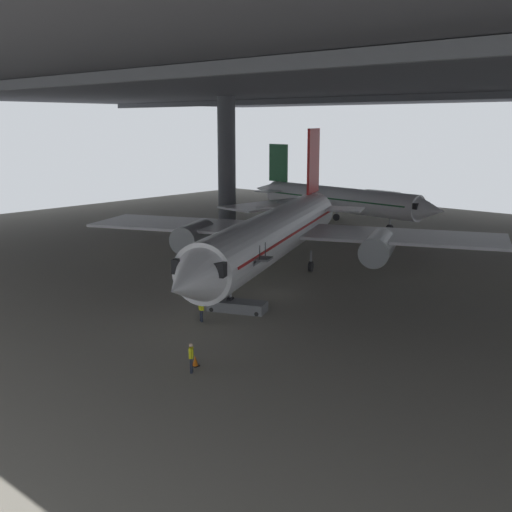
{
  "coord_description": "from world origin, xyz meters",
  "views": [
    {
      "loc": [
        30.2,
        -34.28,
        12.58
      ],
      "look_at": [
        -0.95,
        0.64,
        2.64
      ],
      "focal_mm": 44.13,
      "sensor_mm": 36.0,
      "label": 1
    }
  ],
  "objects_px": {
    "boarding_stairs": "(238,301)",
    "traffic_cone_orange": "(195,361)",
    "airplane_distant": "(336,199)",
    "crew_worker_near_nose": "(191,356)",
    "airplane_main": "(275,234)",
    "crew_worker_by_stairs": "(201,309)"
  },
  "relations": [
    {
      "from": "crew_worker_near_nose",
      "to": "crew_worker_by_stairs",
      "type": "distance_m",
      "value": 8.45
    },
    {
      "from": "boarding_stairs",
      "to": "crew_worker_by_stairs",
      "type": "distance_m",
      "value": 3.28
    },
    {
      "from": "boarding_stairs",
      "to": "traffic_cone_orange",
      "type": "distance_m",
      "value": 10.12
    },
    {
      "from": "boarding_stairs",
      "to": "crew_worker_by_stairs",
      "type": "bearing_deg",
      "value": -93.23
    },
    {
      "from": "crew_worker_by_stairs",
      "to": "traffic_cone_orange",
      "type": "height_order",
      "value": "crew_worker_by_stairs"
    },
    {
      "from": "airplane_main",
      "to": "crew_worker_by_stairs",
      "type": "xyz_separation_m",
      "value": [
        4.63,
        -12.85,
        -2.68
      ]
    },
    {
      "from": "crew_worker_near_nose",
      "to": "traffic_cone_orange",
      "type": "height_order",
      "value": "crew_worker_near_nose"
    },
    {
      "from": "boarding_stairs",
      "to": "airplane_distant",
      "type": "distance_m",
      "value": 39.51
    },
    {
      "from": "boarding_stairs",
      "to": "airplane_distant",
      "type": "relative_size",
      "value": 0.16
    },
    {
      "from": "boarding_stairs",
      "to": "crew_worker_near_nose",
      "type": "xyz_separation_m",
      "value": [
        5.59,
        -9.44,
        0.16
      ]
    },
    {
      "from": "traffic_cone_orange",
      "to": "boarding_stairs",
      "type": "bearing_deg",
      "value": 120.33
    },
    {
      "from": "airplane_distant",
      "to": "traffic_cone_orange",
      "type": "bearing_deg",
      "value": -63.82
    },
    {
      "from": "crew_worker_near_nose",
      "to": "traffic_cone_orange",
      "type": "relative_size",
      "value": 2.65
    },
    {
      "from": "airplane_distant",
      "to": "crew_worker_near_nose",
      "type": "bearing_deg",
      "value": -63.68
    },
    {
      "from": "crew_worker_near_nose",
      "to": "crew_worker_by_stairs",
      "type": "xyz_separation_m",
      "value": [
        -5.77,
        6.17,
        -0.02
      ]
    },
    {
      "from": "traffic_cone_orange",
      "to": "airplane_distant",
      "type": "bearing_deg",
      "value": 116.18
    },
    {
      "from": "airplane_main",
      "to": "airplane_distant",
      "type": "xyz_separation_m",
      "value": [
        -11.92,
        26.13,
        -0.43
      ]
    },
    {
      "from": "airplane_main",
      "to": "crew_worker_near_nose",
      "type": "xyz_separation_m",
      "value": [
        10.41,
        -19.01,
        -2.65
      ]
    },
    {
      "from": "airplane_main",
      "to": "crew_worker_near_nose",
      "type": "distance_m",
      "value": 21.84
    },
    {
      "from": "boarding_stairs",
      "to": "traffic_cone_orange",
      "type": "bearing_deg",
      "value": -59.67
    },
    {
      "from": "airplane_distant",
      "to": "traffic_cone_orange",
      "type": "height_order",
      "value": "airplane_distant"
    },
    {
      "from": "crew_worker_by_stairs",
      "to": "airplane_distant",
      "type": "distance_m",
      "value": 42.41
    }
  ]
}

